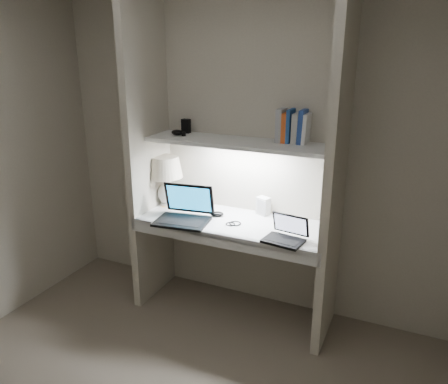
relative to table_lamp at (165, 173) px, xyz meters
The scene contains 17 objects.
back_wall 0.69m from the table_lamp, 15.64° to the left, with size 3.20×0.01×2.50m, color beige.
alcove_panel_left 0.24m from the table_lamp, 133.22° to the right, with size 0.06×0.55×2.50m, color beige.
alcove_panel_right 1.39m from the table_lamp, ahead, with size 0.06×0.55×2.50m, color beige.
desk 0.71m from the table_lamp, ahead, with size 1.40×0.55×0.04m, color white.
desk_apron 0.80m from the table_lamp, 29.07° to the right, with size 1.46×0.03×0.10m, color silver.
shelf 0.71m from the table_lamp, ahead, with size 1.40×0.36×0.03m, color silver.
strip_light 0.70m from the table_lamp, ahead, with size 0.60×0.04×0.01m, color white.
table_lamp is the anchor object (origin of this frame).
laptop_main 0.44m from the table_lamp, 37.38° to the right, with size 0.43×0.39×0.26m.
laptop_netbook 1.16m from the table_lamp, 13.57° to the right, with size 0.29×0.26×0.17m.
speaker 0.84m from the table_lamp, ahead, with size 0.10×0.07×0.14m, color silver.
mouse 0.56m from the table_lamp, ahead, with size 0.10×0.06×0.04m, color black.
cable_coil 0.75m from the table_lamp, 12.12° to the right, with size 0.09×0.09×0.01m, color black.
sticky_note 0.28m from the table_lamp, 61.76° to the right, with size 0.07×0.07×0.00m, color yellow.
book_row 1.10m from the table_lamp, ahead, with size 0.22×0.16×0.24m.
shelf_box 0.41m from the table_lamp, 39.02° to the left, with size 0.06×0.05×0.11m, color black.
shelf_gadget 0.36m from the table_lamp, ahead, with size 0.10×0.07×0.04m, color black.
Camera 1 is at (1.20, -1.58, 2.01)m, focal length 35.00 mm.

